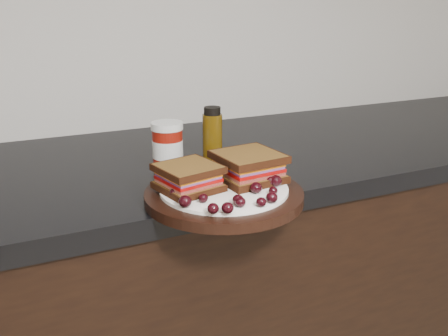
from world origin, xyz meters
The scene contains 29 objects.
countertop centered at (0.00, 1.70, 0.88)m, with size 3.98×0.60×0.04m, color black.
plate centered at (0.29, 1.42, 0.91)m, with size 0.28×0.28×0.02m, color black.
sandwich_left centered at (0.23, 1.44, 0.95)m, with size 0.10×0.10×0.04m, color brown, non-canonical shape.
sandwich_right centered at (0.35, 1.44, 0.95)m, with size 0.11×0.11×0.05m, color brown, non-canonical shape.
grape_0 centered at (0.20, 1.37, 0.93)m, with size 0.02×0.02×0.02m, color black.
grape_1 centered at (0.23, 1.38, 0.93)m, with size 0.02×0.02×0.01m, color black.
grape_2 centered at (0.23, 1.33, 0.93)m, with size 0.02×0.02×0.02m, color black.
grape_3 centered at (0.25, 1.32, 0.93)m, with size 0.02×0.02×0.02m, color black.
grape_4 centered at (0.28, 1.33, 0.93)m, with size 0.02×0.02×0.02m, color black.
grape_5 centered at (0.28, 1.34, 0.93)m, with size 0.02×0.02×0.02m, color black.
grape_6 centered at (0.31, 1.32, 0.93)m, with size 0.02×0.02×0.02m, color black.
grape_7 centered at (0.33, 1.33, 0.93)m, with size 0.02×0.02×0.02m, color black.
grape_8 centered at (0.35, 1.36, 0.93)m, with size 0.02×0.02×0.01m, color black.
grape_9 centered at (0.33, 1.38, 0.93)m, with size 0.02×0.02×0.02m, color black.
grape_10 centered at (0.38, 1.39, 0.93)m, with size 0.02×0.02×0.02m, color black.
grape_11 centered at (0.37, 1.40, 0.93)m, with size 0.02×0.02×0.02m, color black.
grape_12 centered at (0.37, 1.42, 0.93)m, with size 0.02×0.02×0.02m, color black.
grape_13 centered at (0.38, 1.46, 0.93)m, with size 0.02×0.02×0.02m, color black.
grape_14 centered at (0.36, 1.46, 0.93)m, with size 0.01×0.01×0.01m, color black.
grape_15 centered at (0.27, 1.46, 0.93)m, with size 0.02×0.02×0.02m, color black.
grape_16 centered at (0.22, 1.46, 0.93)m, with size 0.02×0.02×0.02m, color black.
grape_17 centered at (0.23, 1.45, 0.93)m, with size 0.02×0.02×0.02m, color black.
grape_18 centered at (0.20, 1.41, 0.93)m, with size 0.02×0.02×0.02m, color black.
grape_19 centered at (0.21, 1.41, 0.93)m, with size 0.02×0.02×0.02m, color black.
grape_20 centered at (0.26, 1.45, 0.93)m, with size 0.02×0.02×0.02m, color black.
grape_21 centered at (0.23, 1.44, 0.93)m, with size 0.02×0.02×0.02m, color black.
grape_22 centered at (0.23, 1.43, 0.93)m, with size 0.02×0.02×0.02m, color black.
condiment_jar centered at (0.26, 1.64, 0.95)m, with size 0.07×0.07×0.10m, color maroon.
oil_bottle centered at (0.37, 1.65, 0.96)m, with size 0.04×0.04×0.12m, color #493207.
Camera 1 is at (-0.05, 0.68, 1.23)m, focal length 40.00 mm.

